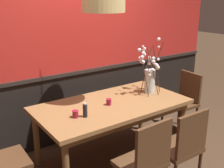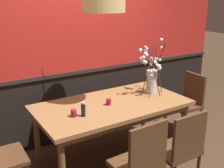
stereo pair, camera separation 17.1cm
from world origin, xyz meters
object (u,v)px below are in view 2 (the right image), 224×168
(candle_holder_nearer_edge, at_px, (109,102))
(chair_near_side_left, at_px, (141,161))
(chair_head_east_end, at_px, (188,100))
(vase_with_blossoms, at_px, (151,77))
(chair_far_side_left, at_px, (65,102))
(condiment_bottle, at_px, (83,110))
(dining_table, at_px, (112,109))
(chair_near_side_right, at_px, (181,147))
(pendant_lamp, at_px, (103,2))
(chair_far_side_right, at_px, (96,97))
(candle_holder_nearer_center, at_px, (74,113))

(candle_holder_nearer_edge, bearing_deg, chair_near_side_left, -101.91)
(chair_head_east_end, bearing_deg, vase_with_blossoms, 178.13)
(chair_far_side_left, xyz_separation_m, condiment_bottle, (-0.23, -1.10, 0.32))
(dining_table, bearing_deg, condiment_bottle, -161.54)
(chair_near_side_right, height_order, vase_with_blossoms, vase_with_blossoms)
(condiment_bottle, bearing_deg, dining_table, 18.46)
(chair_head_east_end, bearing_deg, condiment_bottle, -174.61)
(chair_head_east_end, xyz_separation_m, candle_holder_nearer_edge, (-1.43, -0.04, 0.29))
(chair_near_side_right, bearing_deg, dining_table, 106.39)
(vase_with_blossoms, xyz_separation_m, pendant_lamp, (-0.72, 0.03, 0.97))
(chair_far_side_left, relative_size, candle_holder_nearer_edge, 11.66)
(chair_near_side_right, height_order, chair_far_side_right, chair_near_side_right)
(candle_holder_nearer_edge, relative_size, condiment_bottle, 0.48)
(candle_holder_nearer_center, height_order, condiment_bottle, condiment_bottle)
(dining_table, distance_m, chair_near_side_right, 0.97)
(candle_holder_nearer_center, xyz_separation_m, candle_holder_nearer_edge, (0.50, 0.09, -0.00))
(chair_near_side_right, distance_m, chair_far_side_left, 1.93)
(chair_head_east_end, xyz_separation_m, condiment_bottle, (-1.84, -0.17, 0.33))
(chair_far_side_right, height_order, condiment_bottle, condiment_bottle)
(chair_far_side_right, bearing_deg, vase_with_blossoms, -65.04)
(chair_near_side_left, xyz_separation_m, chair_far_side_right, (0.51, 1.79, -0.02))
(vase_with_blossoms, bearing_deg, chair_far_side_left, 134.79)
(candle_holder_nearer_edge, height_order, pendant_lamp, pendant_lamp)
(vase_with_blossoms, distance_m, pendant_lamp, 1.21)
(chair_near_side_right, xyz_separation_m, chair_far_side_left, (-0.51, 1.86, -0.00))
(chair_near_side_left, relative_size, candle_holder_nearer_center, 11.79)
(vase_with_blossoms, xyz_separation_m, candle_holder_nearer_center, (-1.22, -0.15, -0.18))
(chair_far_side_right, bearing_deg, chair_near_side_right, -89.64)
(chair_near_side_right, height_order, chair_far_side_left, chair_near_side_right)
(dining_table, distance_m, vase_with_blossoms, 0.72)
(vase_with_blossoms, height_order, condiment_bottle, vase_with_blossoms)
(chair_far_side_right, bearing_deg, chair_near_side_left, -105.84)
(chair_near_side_right, xyz_separation_m, condiment_bottle, (-0.74, 0.76, 0.32))
(chair_head_east_end, bearing_deg, candle_holder_nearer_edge, -178.49)
(candle_holder_nearer_edge, bearing_deg, pendant_lamp, 93.26)
(chair_far_side_right, bearing_deg, pendant_lamp, -111.94)
(dining_table, bearing_deg, chair_far_side_right, 73.66)
(chair_far_side_right, distance_m, candle_holder_nearer_edge, 1.00)
(chair_head_east_end, bearing_deg, pendant_lamp, 177.79)
(dining_table, bearing_deg, vase_with_blossoms, 3.52)
(dining_table, height_order, chair_head_east_end, chair_head_east_end)
(chair_head_east_end, height_order, vase_with_blossoms, vase_with_blossoms)
(chair_far_side_left, xyz_separation_m, pendant_lamp, (0.17, -0.87, 1.44))
(chair_near_side_right, bearing_deg, chair_near_side_left, 178.97)
(dining_table, relative_size, condiment_bottle, 11.45)
(dining_table, bearing_deg, chair_near_side_left, -105.36)
(dining_table, height_order, chair_near_side_right, chair_near_side_right)
(chair_near_side_left, bearing_deg, chair_head_east_end, 29.74)
(chair_near_side_right, bearing_deg, vase_with_blossoms, 68.33)
(chair_near_side_right, bearing_deg, chair_far_side_right, 90.36)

